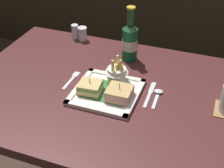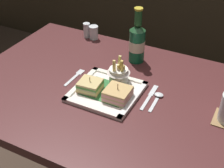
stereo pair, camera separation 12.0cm
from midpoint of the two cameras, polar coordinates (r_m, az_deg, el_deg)
name	(u,v)px [view 1 (the left image)]	position (r m, az deg, el deg)	size (l,w,h in m)	color
dining_table	(117,112)	(1.29, -1.77, -5.17)	(1.22, 0.80, 0.74)	#4B2222
square_plate	(107,92)	(1.22, -3.78, -1.57)	(0.24, 0.24, 0.02)	white
sandwich_half_left	(90,87)	(1.21, -6.77, -0.69)	(0.09, 0.08, 0.06)	tan
sandwich_half_right	(119,93)	(1.17, -1.62, -1.80)	(0.09, 0.09, 0.07)	tan
fries_cup	(117,72)	(1.24, -1.92, 2.00)	(0.09, 0.09, 0.11)	white
beer_bottle	(130,41)	(1.39, 0.72, 7.64)	(0.07, 0.07, 0.24)	#105533
fork	(72,79)	(1.31, -9.76, 0.77)	(0.02, 0.13, 0.00)	silver
knife	(150,93)	(1.22, 3.98, -1.77)	(0.02, 0.17, 0.00)	silver
spoon	(158,94)	(1.21, 5.37, -1.85)	(0.03, 0.12, 0.01)	silver
salt_shaker	(75,33)	(1.61, -8.75, 8.95)	(0.03, 0.03, 0.07)	silver
pepper_shaker	(82,35)	(1.59, -7.46, 8.67)	(0.05, 0.05, 0.07)	silver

